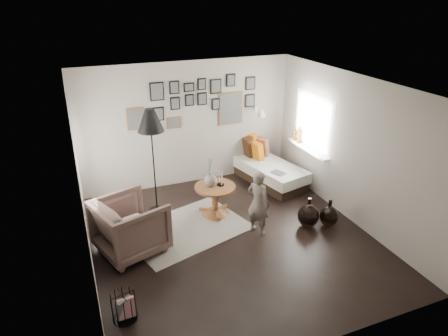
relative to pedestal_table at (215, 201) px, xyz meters
name	(u,v)px	position (x,y,z in m)	size (l,w,h in m)	color
ground	(232,239)	(-0.02, -0.87, -0.27)	(4.80, 4.80, 0.00)	black
wall_back	(188,125)	(-0.02, 1.53, 1.03)	(4.50, 4.50, 0.00)	gray
wall_front	(322,256)	(-0.02, -3.27, 1.03)	(4.50, 4.50, 0.00)	gray
wall_left	(82,194)	(-2.27, -0.87, 1.03)	(4.80, 4.80, 0.00)	gray
wall_right	(351,149)	(2.23, -0.87, 1.03)	(4.80, 4.80, 0.00)	gray
ceiling	(234,86)	(-0.02, -0.87, 2.33)	(4.80, 4.80, 0.00)	white
door_left	(80,176)	(-2.26, 0.33, 0.78)	(0.00, 2.14, 2.14)	white
window_right	(304,144)	(2.15, 0.47, 0.66)	(0.15, 1.32, 1.30)	white
gallery_wall	(201,103)	(0.26, 1.51, 1.47)	(2.74, 0.03, 1.08)	brown
wall_sconce	(261,113)	(1.53, 1.26, 1.19)	(0.18, 0.36, 0.16)	white
rug	(187,229)	(-0.65, -0.31, -0.27)	(2.02, 1.41, 0.01)	silver
pedestal_table	(215,201)	(0.00, 0.00, 0.00)	(0.75, 0.75, 0.59)	brown
vase	(210,178)	(-0.08, 0.02, 0.48)	(0.21, 0.21, 0.53)	black
candles	(221,178)	(0.11, 0.00, 0.45)	(0.13, 0.13, 0.28)	black
daybed	(266,167)	(1.56, 1.01, 0.01)	(1.22, 2.03, 0.93)	black
magazine_on_daybed	(278,173)	(1.51, 0.37, 0.16)	(0.21, 0.28, 0.02)	black
armchair	(131,226)	(-1.64, -0.56, 0.18)	(0.96, 0.99, 0.90)	brown
armchair_cushion	(132,223)	(-1.61, -0.51, 0.21)	(0.41, 0.41, 0.10)	beige
floor_lamp	(151,124)	(-0.99, 0.52, 1.45)	(0.47, 0.47, 2.00)	black
magazine_basket	(124,307)	(-1.99, -2.01, -0.08)	(0.37, 0.37, 0.38)	black
demijohn_large	(308,216)	(1.37, -1.00, -0.06)	(0.37, 0.37, 0.56)	black
demijohn_small	(329,216)	(1.72, -1.12, -0.08)	(0.33, 0.33, 0.51)	black
child	(258,203)	(0.46, -0.84, 0.31)	(0.42, 0.28, 1.16)	#675A51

